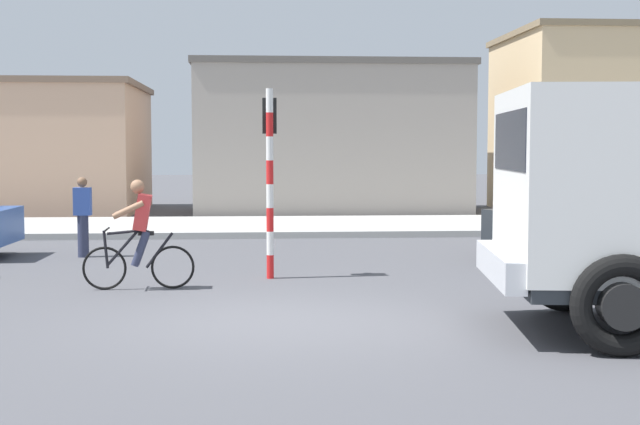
% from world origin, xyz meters
% --- Properties ---
extents(ground_plane, '(120.00, 120.00, 0.00)m').
position_xyz_m(ground_plane, '(0.00, 0.00, 0.00)').
color(ground_plane, '#4C4C51').
extents(sidewalk_far, '(80.00, 5.00, 0.16)m').
position_xyz_m(sidewalk_far, '(0.00, 12.55, 0.08)').
color(sidewalk_far, '#ADADA8').
rests_on(sidewalk_far, ground).
extents(cyclist, '(1.73, 0.50, 1.72)m').
position_xyz_m(cyclist, '(-1.98, 2.62, 0.86)').
color(cyclist, black).
rests_on(cyclist, ground).
extents(traffic_light_pole, '(0.24, 0.43, 3.20)m').
position_xyz_m(traffic_light_pole, '(0.07, 3.69, 2.07)').
color(traffic_light_pole, red).
rests_on(traffic_light_pole, ground).
extents(car_white_mid, '(4.31, 2.70, 1.60)m').
position_xyz_m(car_white_mid, '(6.48, 5.60, 0.82)').
color(car_white_mid, '#1E2328').
rests_on(car_white_mid, ground).
extents(pedestrian_near_kerb, '(0.34, 0.22, 1.62)m').
position_xyz_m(pedestrian_near_kerb, '(-3.67, 6.77, 0.85)').
color(pedestrian_near_kerb, '#2D334C').
rests_on(pedestrian_near_kerb, ground).
extents(building_mid_block, '(8.86, 6.15, 4.96)m').
position_xyz_m(building_mid_block, '(2.24, 18.38, 2.48)').
color(building_mid_block, '#9E9389').
rests_on(building_mid_block, ground).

